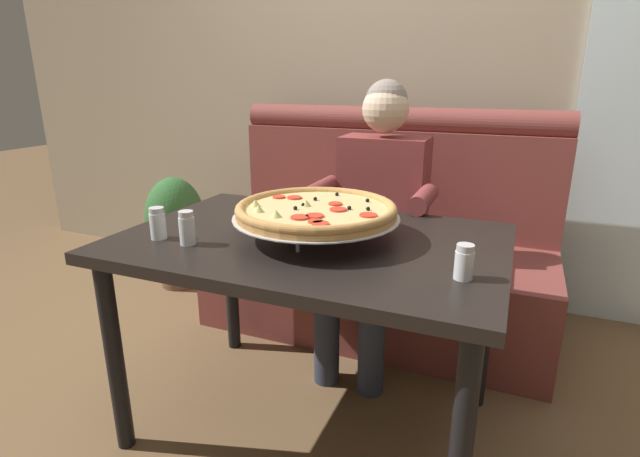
# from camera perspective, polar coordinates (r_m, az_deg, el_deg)

# --- Properties ---
(ground_plane) EXTENTS (16.00, 16.00, 0.00)m
(ground_plane) POSITION_cam_1_polar(r_m,az_deg,el_deg) (2.03, -0.98, -21.73)
(ground_plane) COLOR brown
(back_wall_with_window) EXTENTS (6.00, 0.12, 2.80)m
(back_wall_with_window) POSITION_cam_1_polar(r_m,az_deg,el_deg) (2.99, 10.89, 19.36)
(back_wall_with_window) COLOR tan
(back_wall_with_window) RESTS_ON ground_plane
(booth_bench) EXTENTS (1.74, 0.78, 1.13)m
(booth_bench) POSITION_cam_1_polar(r_m,az_deg,el_deg) (2.59, 6.99, -2.69)
(booth_bench) COLOR brown
(booth_bench) RESTS_ON ground_plane
(dining_table) EXTENTS (1.30, 0.88, 0.76)m
(dining_table) POSITION_cam_1_polar(r_m,az_deg,el_deg) (1.69, -1.09, -3.91)
(dining_table) COLOR black
(dining_table) RESTS_ON ground_plane
(diner_main) EXTENTS (0.54, 0.64, 1.27)m
(diner_main) POSITION_cam_1_polar(r_m,az_deg,el_deg) (2.24, 6.68, 2.47)
(diner_main) COLOR #2D3342
(diner_main) RESTS_ON ground_plane
(pizza) EXTENTS (0.56, 0.56, 0.13)m
(pizza) POSITION_cam_1_polar(r_m,az_deg,el_deg) (1.62, -0.50, 2.08)
(pizza) COLOR silver
(pizza) RESTS_ON dining_table
(shaker_parmesan) EXTENTS (0.05, 0.05, 0.10)m
(shaker_parmesan) POSITION_cam_1_polar(r_m,az_deg,el_deg) (1.37, 16.54, -4.07)
(shaker_parmesan) COLOR white
(shaker_parmesan) RESTS_ON dining_table
(shaker_oregano) EXTENTS (0.05, 0.05, 0.11)m
(shaker_oregano) POSITION_cam_1_polar(r_m,az_deg,el_deg) (1.63, -15.33, -0.22)
(shaker_oregano) COLOR white
(shaker_oregano) RESTS_ON dining_table
(shaker_pepper_flakes) EXTENTS (0.05, 0.05, 0.11)m
(shaker_pepper_flakes) POSITION_cam_1_polar(r_m,az_deg,el_deg) (1.72, -18.49, 0.33)
(shaker_pepper_flakes) COLOR white
(shaker_pepper_flakes) RESTS_ON dining_table
(patio_chair) EXTENTS (0.40, 0.40, 0.86)m
(patio_chair) POSITION_cam_1_polar(r_m,az_deg,el_deg) (3.81, 32.75, 3.14)
(patio_chair) COLOR black
(patio_chair) RESTS_ON ground_plane
(potted_plant) EXTENTS (0.36, 0.36, 0.70)m
(potted_plant) POSITION_cam_1_polar(r_m,az_deg,el_deg) (3.16, -16.55, 0.21)
(potted_plant) COLOR brown
(potted_plant) RESTS_ON ground_plane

